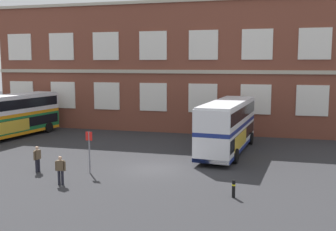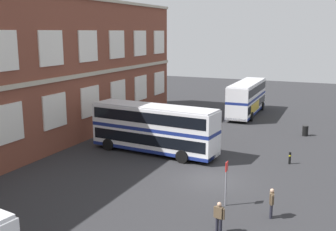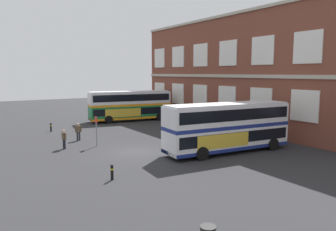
{
  "view_description": "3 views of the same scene",
  "coord_description": "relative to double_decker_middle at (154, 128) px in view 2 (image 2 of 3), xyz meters",
  "views": [
    {
      "loc": [
        7.76,
        -25.28,
        7.03
      ],
      "look_at": [
        0.39,
        2.22,
        3.34
      ],
      "focal_mm": 43.31,
      "sensor_mm": 36.0,
      "label": 1
    },
    {
      "loc": [
        -25.37,
        -8.0,
        10.09
      ],
      "look_at": [
        2.18,
        4.26,
        3.79
      ],
      "focal_mm": 43.11,
      "sensor_mm": 36.0,
      "label": 2
    },
    {
      "loc": [
        24.04,
        -11.89,
        6.54
      ],
      "look_at": [
        1.12,
        2.48,
        3.0
      ],
      "focal_mm": 34.92,
      "sensor_mm": 36.0,
      "label": 3
    }
  ],
  "objects": [
    {
      "name": "second_passenger",
      "position": [
        -8.33,
        -11.21,
        -1.22
      ],
      "size": [
        0.64,
        0.31,
        1.7
      ],
      "color": "black",
      "rests_on": "ground"
    },
    {
      "name": "station_litter_bin",
      "position": [
        11.18,
        -11.11,
        -1.63
      ],
      "size": [
        0.6,
        0.6,
        1.03
      ],
      "color": "black",
      "rests_on": "ground"
    },
    {
      "name": "double_decker_far",
      "position": [
        18.95,
        -3.44,
        0.0
      ],
      "size": [
        11.04,
        3.01,
        4.07
      ],
      "color": "silver",
      "rests_on": "ground"
    },
    {
      "name": "brick_terminal_building",
      "position": [
        -3.35,
        11.57,
        4.31
      ],
      "size": [
        45.87,
        8.19,
        13.2
      ],
      "color": "brown",
      "rests_on": "ground"
    },
    {
      "name": "ground_plane",
      "position": [
        -4.14,
        -4.41,
        -2.15
      ],
      "size": [
        120.0,
        120.0,
        0.0
      ],
      "primitive_type": "plane",
      "color": "#2B2B2D"
    },
    {
      "name": "double_decker_middle",
      "position": [
        0.0,
        0.0,
        0.0
      ],
      "size": [
        3.58,
        11.18,
        4.07
      ],
      "color": "silver",
      "rests_on": "ground"
    },
    {
      "name": "safety_bollard_east",
      "position": [
        1.62,
        -10.9,
        -1.66
      ],
      "size": [
        0.19,
        0.19,
        0.95
      ],
      "color": "black",
      "rests_on": "ground"
    },
    {
      "name": "bus_stand_flag",
      "position": [
        -7.82,
        -8.47,
        -0.51
      ],
      "size": [
        0.44,
        0.1,
        2.7
      ],
      "color": "slate",
      "rests_on": "ground"
    },
    {
      "name": "waiting_passenger",
      "position": [
        -11.21,
        -9.09,
        -1.22
      ],
      "size": [
        0.32,
        0.64,
        1.7
      ],
      "color": "black",
      "rests_on": "ground"
    }
  ]
}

